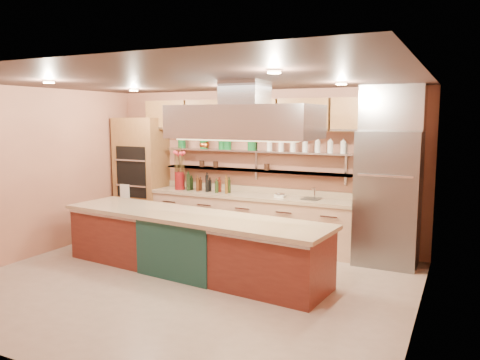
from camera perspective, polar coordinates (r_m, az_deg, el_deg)
The scene contains 21 objects.
floor at distance 6.76m, azimuth -6.42°, elevation -12.48°, with size 6.00×5.00×0.02m, color gray.
ceiling at distance 6.36m, azimuth -6.80°, elevation 12.01°, with size 6.00×5.00×0.02m, color black.
wall_back at distance 8.61m, azimuth 2.39°, elevation 1.59°, with size 6.00×0.04×2.80m, color #A1664C.
wall_front at distance 4.54m, azimuth -23.88°, elevation -4.60°, with size 6.00×0.04×2.80m, color #A1664C.
wall_left at distance 8.41m, azimuth -24.11°, elevation 0.77°, with size 0.04×5.00×2.80m, color #A1664C.
wall_right at distance 5.44m, azimuth 21.14°, elevation -2.52°, with size 0.04×5.00×2.80m, color #A1664C.
oven_stack at distance 9.62m, azimuth -11.90°, elevation 0.57°, with size 0.95×0.64×2.30m, color brown.
refrigerator at distance 7.66m, azimuth 17.58°, elevation -2.17°, with size 0.95×0.72×2.10m, color slate.
back_counter at distance 8.51m, azimuth 1.23°, elevation -4.87°, with size 3.84×0.64×0.93m, color tan.
wall_shelf_lower at distance 8.51m, azimuth 1.73°, elevation 1.18°, with size 3.60×0.26×0.03m, color #AFB2B6.
wall_shelf_upper at distance 8.48m, azimuth 1.74°, elevation 3.53°, with size 3.60×0.26×0.03m, color #AFB2B6.
upper_cabinets at distance 8.39m, azimuth 1.93°, elevation 7.93°, with size 4.60×0.36×0.55m, color brown.
range_hood at distance 6.41m, azimuth 0.60°, elevation 7.11°, with size 2.00×1.00×0.45m, color #AFB2B6.
ceiling_downlights at distance 6.53m, azimuth -5.83°, elevation 11.65°, with size 4.00×2.80×0.02m, color #FFE5A5.
island at distance 7.10m, azimuth -6.06°, elevation -7.65°, with size 4.24×0.92×0.89m, color #5E241B.
flower_vase at distance 9.06m, azimuth -7.36°, elevation -0.08°, with size 0.19×0.19×0.34m, color #5D0E0F.
oil_bottle_cluster at distance 8.73m, azimuth -3.88°, elevation -0.45°, with size 0.94×0.27×0.30m, color black.
kitchen_scale at distance 8.14m, azimuth 4.90°, elevation -1.79°, with size 0.17×0.13×0.10m, color silver.
bar_faucet at distance 8.03m, azimuth 9.07°, elevation -1.62°, with size 0.03×0.03×0.20m, color silver.
copper_kettle at distance 8.95m, azimuth -4.28°, elevation 4.29°, with size 0.18×0.18×0.14m, color orange.
green_canister at distance 8.76m, azimuth -2.19°, elevation 4.30°, with size 0.14×0.14×0.16m, color #104D1F.
Camera 1 is at (3.43, -5.34, 2.32)m, focal length 35.00 mm.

